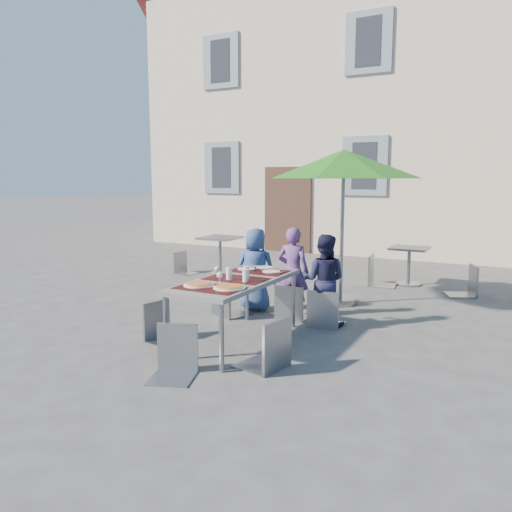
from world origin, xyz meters
The scene contains 23 objects.
ground centered at (0.00, 0.00, 0.00)m, with size 90.00×90.00×0.00m, color #444446.
building centered at (0.00, 11.50, 4.85)m, with size 13.60×8.20×11.10m.
dining_table centered at (0.55, 0.46, 0.70)m, with size 0.80×1.85×0.76m.
pizza_near_left centered at (0.39, -0.05, 0.77)m, with size 0.33×0.33×0.03m.
pizza_near_right centered at (0.75, -0.01, 0.77)m, with size 0.34×0.34×0.03m.
glassware centered at (0.59, 0.39, 0.83)m, with size 0.50×0.44×0.15m.
place_settings centered at (0.54, 1.11, 0.76)m, with size 0.62×0.43×0.01m.
child_0 centered at (0.07, 1.84, 0.60)m, with size 0.59×0.38×1.20m, color #2F4981.
child_1 centered at (0.67, 1.81, 0.62)m, with size 0.45×0.30×1.24m, color #613D7D.
child_2 centered at (1.20, 1.59, 0.60)m, with size 0.58×0.33×1.19m, color #191A38.
chair_0 centered at (-0.14, 1.38, 0.56)m, with size 0.56×0.56×0.96m.
chair_1 centered at (0.72, 1.63, 0.53)m, with size 0.43×0.44×0.91m.
chair_2 centered at (1.25, 1.52, 0.55)m, with size 0.43×0.44×0.93m.
chair_3 centered at (-0.25, 0.11, 0.51)m, with size 0.46×0.45×0.88m.
chair_4 centered at (1.26, -0.10, 0.58)m, with size 0.52×0.52×0.99m.
chair_5 centered at (0.53, -0.67, 0.54)m, with size 0.52×0.53×0.92m.
patio_umbrella centered at (1.03, 2.80, 2.08)m, with size 2.26×2.26×2.32m.
cafe_table_0 centered at (-1.83, 3.91, 0.53)m, with size 0.71×0.71×0.76m.
bg_chair_l_0 centered at (-2.57, 3.68, 0.48)m, with size 0.43×0.42×0.84m.
bg_chair_r_0 centered at (-0.97, 3.64, 0.63)m, with size 0.59×0.59×1.06m.
cafe_table_1 centered at (1.67, 4.67, 0.45)m, with size 0.64×0.64×0.69m.
bg_chair_l_1 centered at (1.18, 4.38, 0.60)m, with size 0.50×0.50×1.02m.
bg_chair_r_1 centered at (2.68, 4.27, 0.56)m, with size 0.55×0.55×0.95m.
Camera 1 is at (3.40, -4.38, 1.88)m, focal length 35.00 mm.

